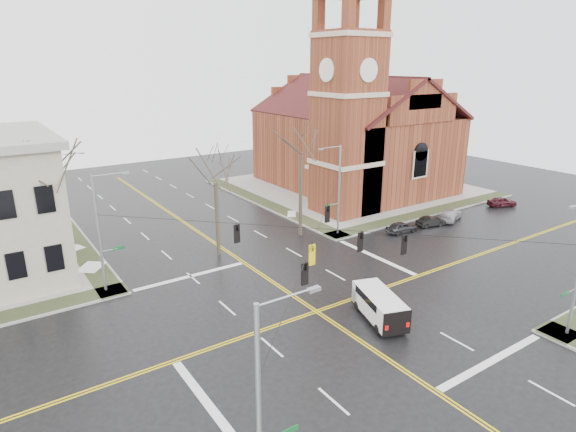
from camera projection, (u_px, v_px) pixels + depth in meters
ground at (316, 311)px, 33.93m from camera, size 120.00×120.00×0.00m
sidewalks at (316, 310)px, 33.90m from camera, size 80.00×80.00×0.17m
road_markings at (316, 311)px, 33.92m from camera, size 100.00×100.00×0.01m
church at (352, 128)px, 64.12m from camera, size 24.28×27.48×27.50m
signal_pole_ne at (338, 188)px, 47.53m from camera, size 2.75×0.22×9.00m
signal_pole_nw at (101, 230)px, 35.43m from camera, size 2.75×0.22×9.00m
signal_pole_sw at (263, 407)px, 17.30m from camera, size 2.75×0.22×9.00m
span_wires at (318, 229)px, 32.03m from camera, size 23.02×23.02×0.03m
traffic_signals at (324, 242)px, 31.74m from camera, size 8.21×8.26×1.30m
streetlight_north_a at (67, 189)px, 48.94m from camera, size 2.30×0.20×8.00m
streetlight_north_b at (38, 158)px, 64.71m from camera, size 2.30×0.20×8.00m
cargo_van at (378, 303)px, 32.68m from camera, size 3.46×5.40×1.92m
parked_car_a at (401, 227)px, 49.44m from camera, size 3.55×1.73×1.17m
parked_car_b at (431, 222)px, 51.40m from camera, size 3.37×1.69×1.06m
parked_car_c at (450, 215)px, 53.36m from camera, size 4.76×3.29×1.28m
parked_car_d at (502, 202)px, 58.45m from camera, size 3.79×2.65×1.20m
tree_nw_far at (45, 178)px, 34.77m from camera, size 4.00×4.00×12.11m
tree_nw_near at (215, 178)px, 41.86m from camera, size 4.00×4.00×9.88m
tree_ne at (301, 150)px, 45.96m from camera, size 4.00×4.00×12.12m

